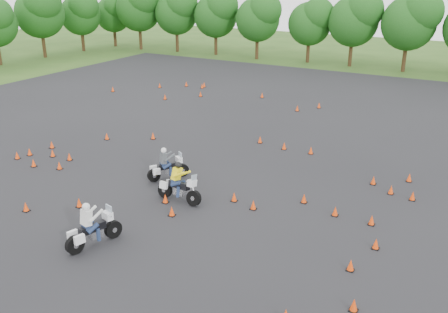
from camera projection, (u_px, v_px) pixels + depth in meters
ground at (184, 204)px, 24.59m from camera, size 140.00×140.00×0.00m
asphalt_pad at (241, 165)px, 29.48m from camera, size 62.00×62.00×0.00m
treeline at (392, 35)px, 50.35m from camera, size 86.60×32.40×10.75m
traffic_cones at (228, 159)px, 29.72m from camera, size 36.31×31.63×0.45m
rider_grey at (168, 163)px, 27.24m from camera, size 1.94×2.39×1.84m
rider_yellow at (178, 184)px, 24.48m from camera, size 2.60×0.93×1.97m
rider_white at (93, 224)px, 20.58m from camera, size 1.47×2.73×2.01m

